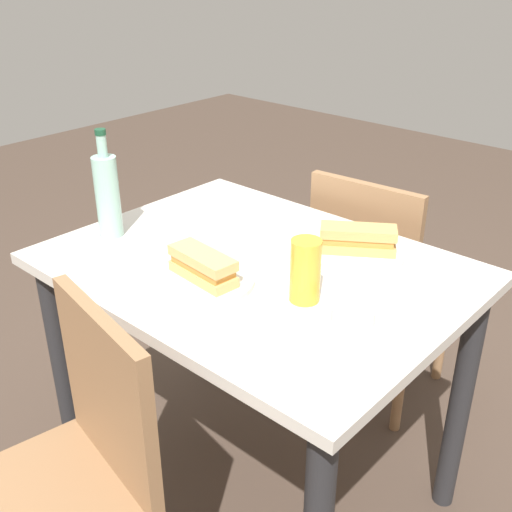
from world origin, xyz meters
TOP-DOWN VIEW (x-y plane):
  - ground_plane at (0.00, 0.00)m, footprint 8.00×8.00m
  - dining_table at (0.00, 0.00)m, footprint 1.04×0.78m
  - chair_far at (0.01, 0.59)m, footprint 0.43×0.43m
  - chair_near at (0.00, -0.59)m, footprint 0.47×0.47m
  - plate_near at (-0.02, -0.17)m, footprint 0.25×0.25m
  - baguette_sandwich_near at (-0.02, -0.17)m, footprint 0.19×0.09m
  - knife_near at (-0.03, -0.11)m, footprint 0.17×0.07m
  - plate_far at (0.17, 0.21)m, footprint 0.25×0.25m
  - baguette_sandwich_far at (0.17, 0.21)m, footprint 0.20×0.17m
  - knife_far at (0.13, 0.25)m, footprint 0.17×0.08m
  - water_bottle at (-0.42, -0.14)m, footprint 0.07×0.07m
  - beer_glass at (0.20, -0.06)m, footprint 0.07×0.07m
  - olive_bowl at (0.34, -0.06)m, footprint 0.10×0.10m
  - paper_napkin at (0.29, -0.21)m, footprint 0.16×0.16m

SIDE VIEW (x-z plane):
  - ground_plane at x=0.00m, z-range 0.00..0.00m
  - chair_far at x=0.01m, z-range 0.06..0.93m
  - chair_near at x=0.00m, z-range 0.06..0.93m
  - dining_table at x=0.00m, z-range 0.25..1.03m
  - paper_napkin at x=0.29m, z-range 0.78..0.78m
  - plate_near at x=-0.02m, z-range 0.78..0.79m
  - plate_far at x=0.17m, z-range 0.78..0.79m
  - olive_bowl at x=0.34m, z-range 0.78..0.81m
  - knife_near at x=-0.03m, z-range 0.79..0.80m
  - knife_far at x=0.13m, z-range 0.79..0.80m
  - baguette_sandwich_far at x=0.17m, z-range 0.79..0.86m
  - baguette_sandwich_near at x=-0.02m, z-range 0.79..0.86m
  - beer_glass at x=0.20m, z-range 0.78..0.93m
  - water_bottle at x=-0.42m, z-range 0.75..1.05m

